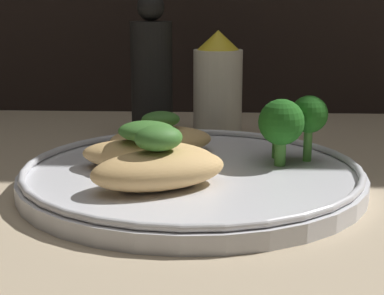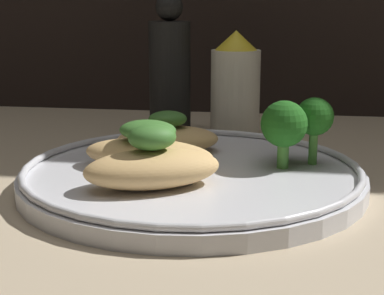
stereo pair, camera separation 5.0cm
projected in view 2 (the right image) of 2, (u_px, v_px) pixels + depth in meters
ground_plane at (192, 191)px, 50.53cm from camera, size 180.00×180.00×1.00cm
plate at (192, 175)px, 50.18cm from camera, size 29.25×29.25×2.00cm
grilled_meat_front at (153, 165)px, 45.05cm from camera, size 11.97×9.55×4.95cm
grilled_meat_middle at (149, 149)px, 50.52cm from camera, size 12.19×7.02×4.22cm
grilled_meat_back at (168, 137)px, 56.05cm from camera, size 10.86×8.25×3.97cm
broccoli_bunch at (293, 122)px, 50.72cm from camera, size 6.27×6.01×5.95cm
sauce_bottle at (235, 87)px, 67.80cm from camera, size 5.69×5.69×12.30cm
pepper_grinder at (170, 73)px, 68.59cm from camera, size 4.85×4.85×16.42cm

